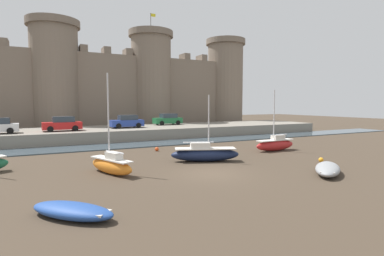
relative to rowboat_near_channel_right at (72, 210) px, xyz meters
name	(u,v)px	position (x,y,z in m)	size (l,w,h in m)	color
ground_plane	(212,174)	(8.62, 3.87, -0.31)	(160.00, 160.00, 0.00)	#423528
water_channel	(142,144)	(8.62, 18.83, -0.26)	(80.00, 4.50, 0.10)	#3D4C56
quay_road	(125,133)	(8.62, 26.08, 0.38)	(56.99, 10.00, 1.36)	gray
castle	(107,83)	(8.62, 37.01, 7.35)	(52.45, 7.47, 19.60)	#7A6B5B
rowboat_near_channel_right	(72,210)	(0.00, 0.00, 0.00)	(3.49, 3.58, 0.58)	#234793
rowboat_foreground_left	(328,169)	(15.04, 0.51, 0.05)	(3.94, 3.54, 0.68)	gray
sailboat_foreground_right	(275,144)	(18.68, 9.22, 0.32)	(4.52, 1.17, 5.71)	red
sailboat_foreground_centre	(111,164)	(2.90, 6.71, 0.30)	(2.38, 4.10, 6.34)	orange
sailboat_midflat_left	(205,154)	(10.18, 7.65, 0.30)	(5.37, 3.22, 5.11)	#141E3D
mooring_buoy_near_channel	(321,160)	(17.87, 3.36, -0.12)	(0.37, 0.37, 0.37)	orange
mooring_buoy_near_shore	(157,149)	(8.60, 14.02, -0.12)	(0.38, 0.38, 0.38)	#E04C1E
mooring_buoy_mid_mud	(194,145)	(12.94, 14.76, -0.09)	(0.42, 0.42, 0.42)	orange
car_quay_east	(168,119)	(15.50, 28.18, 1.83)	(4.17, 2.01, 1.62)	#1E6638
car_quay_centre_west	(62,124)	(1.16, 24.30, 1.83)	(4.17, 2.01, 1.62)	red
car_quay_west	(127,122)	(8.77, 25.39, 1.83)	(4.17, 2.01, 1.62)	#263F99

